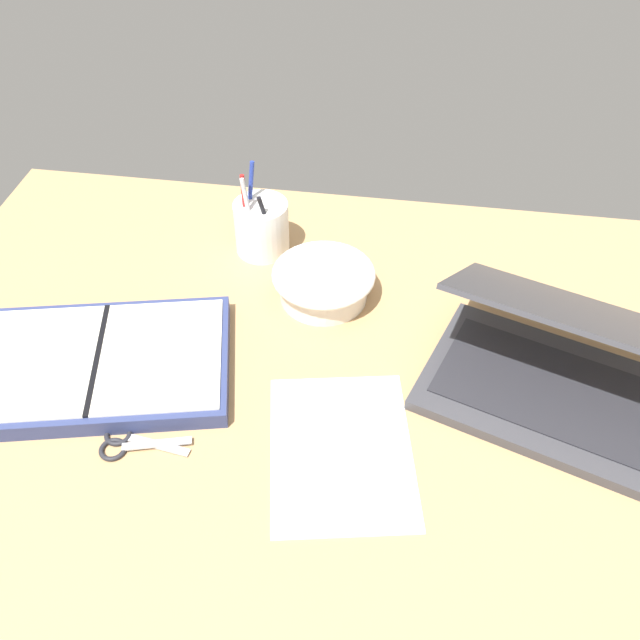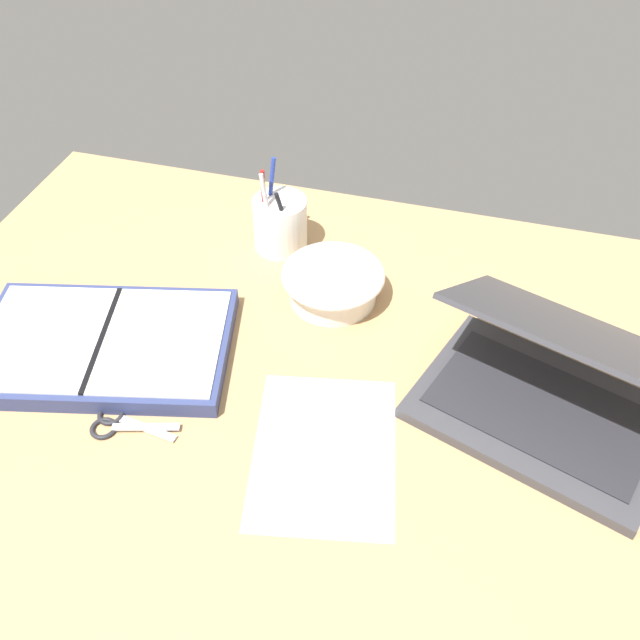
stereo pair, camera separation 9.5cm
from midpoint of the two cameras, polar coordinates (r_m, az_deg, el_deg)
The scene contains 7 objects.
desk_top at distance 109.54cm, azimuth -2.40°, elevation -5.26°, with size 140.00×100.00×2.00cm, color tan.
laptop at distance 108.24cm, azimuth 15.79°, elevation -3.50°, with size 42.03×38.52×18.34cm.
bowl at distance 119.96cm, azimuth -1.98°, elevation 2.93°, with size 17.39×17.39×5.80cm.
pen_cup at distance 130.15cm, azimuth -6.82°, elevation 7.35°, with size 9.80×9.80×16.84cm.
planner at distance 115.40cm, azimuth -19.53°, elevation -3.45°, with size 44.00×33.54×3.25cm.
scissors at distance 105.82cm, azimuth -17.83°, elevation -9.45°, with size 12.83×6.43×0.80cm.
paper_sheet_front at distance 100.48cm, azimuth -1.05°, elevation -10.49°, with size 19.58×26.68×0.16cm, color white.
Camera 1 is at (10.65, -71.34, 83.57)cm, focal length 40.00 mm.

